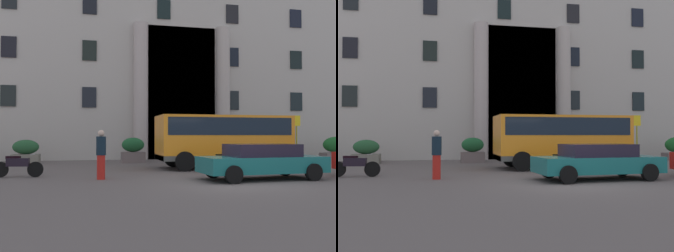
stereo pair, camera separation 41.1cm
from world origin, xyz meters
TOP-DOWN VIEW (x-y plane):
  - ground_plane at (0.00, 0.00)m, footprint 80.00×64.00m
  - office_building_facade at (0.00, 17.48)m, footprint 37.65×9.75m
  - orange_minibus at (1.54, 5.50)m, footprint 6.47×2.72m
  - bus_stop_sign at (6.80, 7.55)m, footprint 0.44×0.08m
  - hedge_planter_east at (6.10, 10.55)m, footprint 2.06×0.87m
  - hedge_planter_entrance_left at (-2.42, 10.20)m, footprint 1.41×0.83m
  - hedge_planter_far_east at (-8.52, 10.33)m, footprint 1.51×0.89m
  - parked_estate_mid at (1.28, 0.72)m, footprint 4.70×2.24m
  - motorcycle_far_end at (-7.69, 3.30)m, footprint 1.92×0.55m
  - motorcycle_near_kerb at (0.75, 3.11)m, footprint 2.00×0.55m
  - pedestrian_woman_dark_dress at (-4.52, 1.92)m, footprint 0.36×0.36m

SIDE VIEW (x-z plane):
  - ground_plane at x=0.00m, z-range -0.12..0.00m
  - motorcycle_far_end at x=-7.69m, z-range 0.01..0.90m
  - motorcycle_near_kerb at x=0.75m, z-range 0.01..0.90m
  - hedge_planter_far_east at x=-8.52m, z-range -0.02..1.36m
  - parked_estate_mid at x=1.28m, z-range 0.03..1.33m
  - hedge_planter_east at x=6.10m, z-range -0.03..1.46m
  - hedge_planter_entrance_left at x=-2.42m, z-range -0.03..1.47m
  - pedestrian_woman_dark_dress at x=-4.52m, z-range 0.01..1.83m
  - orange_minibus at x=1.54m, z-range 0.27..2.85m
  - bus_stop_sign at x=6.80m, z-range 0.32..3.11m
  - office_building_facade at x=0.00m, z-range -0.01..18.85m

